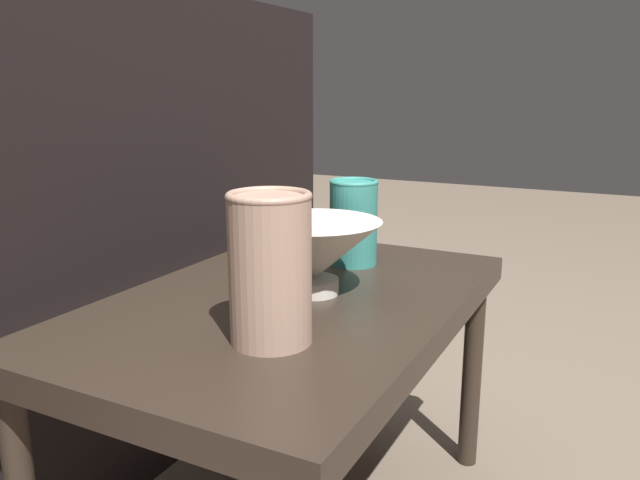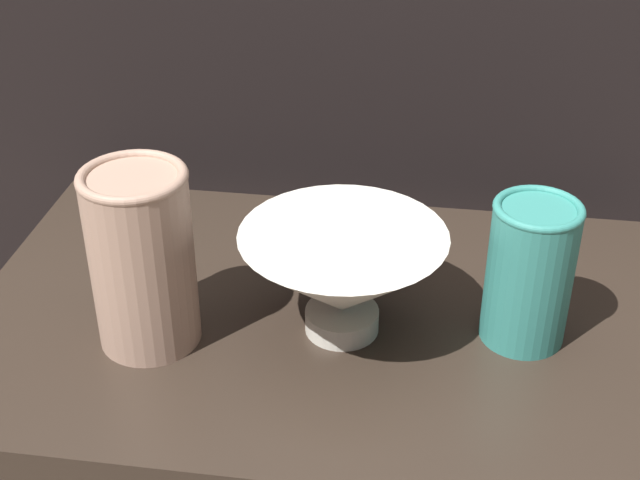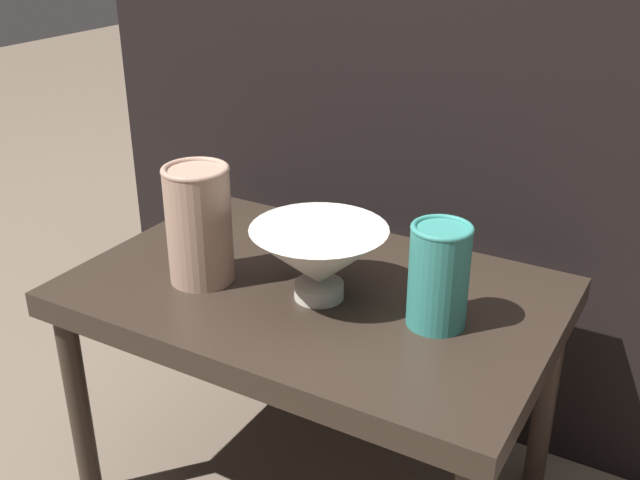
% 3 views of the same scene
% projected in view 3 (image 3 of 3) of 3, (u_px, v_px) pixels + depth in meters
% --- Properties ---
extents(table, '(0.73, 0.48, 0.41)m').
position_uv_depth(table, '(314.00, 311.00, 1.17)').
color(table, '#2D231C').
rests_on(table, ground_plane).
extents(couch_backdrop, '(1.29, 0.50, 0.89)m').
position_uv_depth(couch_backdrop, '(447.00, 162.00, 1.57)').
color(couch_backdrop, black).
rests_on(couch_backdrop, ground_plane).
extents(bowl, '(0.20, 0.20, 0.11)m').
position_uv_depth(bowl, '(319.00, 257.00, 1.09)').
color(bowl, silver).
rests_on(bowl, table).
extents(vase_textured_left, '(0.10, 0.10, 0.18)m').
position_uv_depth(vase_textured_left, '(199.00, 223.00, 1.13)').
color(vase_textured_left, tan).
rests_on(vase_textured_left, table).
extents(vase_colorful_right, '(0.08, 0.08, 0.15)m').
position_uv_depth(vase_colorful_right, '(439.00, 274.00, 1.02)').
color(vase_colorful_right, teal).
rests_on(vase_colorful_right, table).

